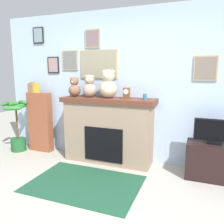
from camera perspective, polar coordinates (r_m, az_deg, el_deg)
name	(u,v)px	position (r m, az deg, el deg)	size (l,w,h in m)	color
back_wall	(134,87)	(4.01, 5.50, 6.33)	(5.20, 0.15, 2.60)	silver
fireplace	(108,130)	(3.98, -0.90, -4.43)	(1.62, 0.51, 1.12)	gray
bookshelf	(40,121)	(4.73, -17.48, -2.07)	(0.48, 0.16, 1.36)	brown
potted_plant	(17,128)	(4.90, -22.52, -3.73)	(0.58, 0.58, 1.00)	#1E592D
tv_stand	(212,161)	(3.74, 23.66, -11.13)	(0.74, 0.40, 0.54)	black
television	(215,132)	(3.61, 24.16, -4.57)	(0.57, 0.14, 0.36)	black
area_rug	(85,183)	(3.42, -6.83, -17.23)	(1.55, 1.08, 0.01)	#1D4B32
candle_jar	(145,97)	(3.67, 8.22, 3.78)	(0.06, 0.06, 0.09)	teal
mantel_clock	(127,93)	(3.74, 3.63, 4.69)	(0.10, 0.08, 0.18)	brown
teddy_bear_brown	(75,88)	(4.13, -9.31, 5.99)	(0.21, 0.21, 0.35)	brown
teddy_bear_cream	(90,87)	(3.99, -5.59, 6.19)	(0.24, 0.24, 0.39)	tan
teddy_bear_tan	(108,85)	(3.84, -0.91, 6.67)	(0.29, 0.29, 0.47)	beige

